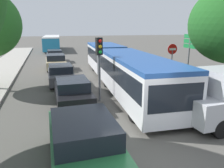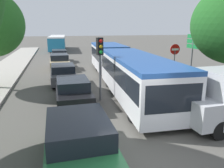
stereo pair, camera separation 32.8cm
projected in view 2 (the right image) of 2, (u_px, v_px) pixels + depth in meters
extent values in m
plane|color=#4F4C47|center=(147.00, 163.00, 6.51)|extent=(200.00, 200.00, 0.00)
cube|color=#9E998E|center=(8.00, 68.00, 21.04)|extent=(3.20, 44.75, 0.14)
cube|color=silver|center=(136.00, 77.00, 12.03)|extent=(3.02, 9.22, 1.96)
cube|color=black|center=(136.00, 71.00, 11.94)|extent=(3.01, 8.85, 0.86)
cube|color=#234C93|center=(136.00, 58.00, 11.76)|extent=(3.02, 9.22, 0.19)
cube|color=silver|center=(108.00, 57.00, 20.19)|extent=(2.83, 6.36, 1.96)
cube|color=black|center=(108.00, 53.00, 20.11)|extent=(2.84, 6.11, 0.86)
cube|color=#234C93|center=(108.00, 45.00, 19.92)|extent=(2.83, 6.36, 0.19)
cylinder|color=black|center=(116.00, 63.00, 16.79)|extent=(1.86, 1.07, 1.80)
cube|color=black|center=(174.00, 98.00, 7.69)|extent=(2.15, 0.23, 1.05)
cylinder|color=black|center=(177.00, 107.00, 9.65)|extent=(0.35, 0.97, 0.96)
cylinder|color=black|center=(132.00, 111.00, 9.27)|extent=(0.35, 0.97, 0.96)
cylinder|color=black|center=(137.00, 78.00, 15.17)|extent=(0.35, 0.97, 0.96)
cylinder|color=black|center=(108.00, 80.00, 14.79)|extent=(0.35, 0.97, 0.96)
cylinder|color=black|center=(119.00, 65.00, 20.58)|extent=(0.35, 0.97, 0.96)
cylinder|color=black|center=(97.00, 66.00, 20.20)|extent=(0.35, 0.97, 0.96)
cube|color=teal|center=(58.00, 43.00, 38.26)|extent=(3.20, 11.57, 1.99)
cube|color=black|center=(58.00, 41.00, 38.17)|extent=(3.19, 11.00, 0.84)
cube|color=silver|center=(57.00, 36.00, 37.99)|extent=(3.20, 11.57, 0.20)
cylinder|color=black|center=(53.00, 46.00, 41.83)|extent=(0.36, 1.01, 0.99)
cylinder|color=black|center=(64.00, 45.00, 42.24)|extent=(0.36, 1.01, 0.99)
cylinder|color=black|center=(50.00, 49.00, 35.00)|extent=(0.36, 1.01, 0.99)
cylinder|color=black|center=(64.00, 49.00, 35.41)|extent=(0.36, 1.01, 0.99)
cube|color=#236638|center=(79.00, 145.00, 6.29)|extent=(1.83, 4.29, 0.69)
cube|color=black|center=(78.00, 127.00, 6.04)|extent=(1.68, 2.25, 0.53)
cylinder|color=black|center=(52.00, 136.00, 7.45)|extent=(0.23, 0.65, 0.65)
cylinder|color=black|center=(96.00, 130.00, 7.83)|extent=(0.23, 0.65, 0.65)
cube|color=black|center=(73.00, 94.00, 11.34)|extent=(1.69, 3.97, 0.64)
cube|color=black|center=(73.00, 84.00, 11.11)|extent=(1.55, 2.08, 0.49)
cylinder|color=black|center=(59.00, 93.00, 12.42)|extent=(0.21, 0.61, 0.61)
cylinder|color=black|center=(83.00, 91.00, 12.77)|extent=(0.21, 0.61, 0.61)
cylinder|color=black|center=(60.00, 108.00, 10.04)|extent=(0.21, 0.61, 0.61)
cylinder|color=black|center=(91.00, 105.00, 10.39)|extent=(0.21, 0.61, 0.61)
cube|color=#47474C|center=(63.00, 76.00, 15.55)|extent=(1.69, 3.97, 0.64)
cube|color=black|center=(63.00, 68.00, 15.31)|extent=(1.55, 2.08, 0.49)
cylinder|color=black|center=(53.00, 76.00, 16.62)|extent=(0.21, 0.60, 0.60)
cylinder|color=black|center=(72.00, 75.00, 16.97)|extent=(0.21, 0.60, 0.60)
cylinder|color=black|center=(53.00, 84.00, 14.25)|extent=(0.21, 0.60, 0.60)
cylinder|color=black|center=(75.00, 83.00, 14.60)|extent=(0.21, 0.60, 0.60)
cube|color=tan|center=(60.00, 63.00, 20.99)|extent=(1.77, 4.15, 0.67)
cube|color=black|center=(59.00, 57.00, 20.75)|extent=(1.62, 2.17, 0.51)
cylinder|color=black|center=(52.00, 64.00, 22.12)|extent=(0.22, 0.63, 0.63)
cylinder|color=black|center=(67.00, 63.00, 22.49)|extent=(0.22, 0.63, 0.63)
cylinder|color=black|center=(52.00, 68.00, 19.64)|extent=(0.22, 0.63, 0.63)
cylinder|color=black|center=(69.00, 68.00, 20.01)|extent=(0.22, 0.63, 0.63)
cube|color=#B7BABF|center=(59.00, 57.00, 25.43)|extent=(1.71, 4.02, 0.65)
cube|color=black|center=(59.00, 52.00, 25.20)|extent=(1.57, 2.11, 0.50)
cylinder|color=black|center=(53.00, 58.00, 26.52)|extent=(0.21, 0.61, 0.61)
cylinder|color=black|center=(65.00, 57.00, 26.88)|extent=(0.21, 0.61, 0.61)
cylinder|color=black|center=(53.00, 61.00, 24.12)|extent=(0.21, 0.61, 0.61)
cylinder|color=black|center=(66.00, 60.00, 24.47)|extent=(0.21, 0.61, 0.61)
cube|color=#B7BABF|center=(196.00, 110.00, 8.33)|extent=(0.98, 1.93, 1.00)
cylinder|color=black|center=(219.00, 130.00, 7.79)|extent=(0.73, 0.27, 0.72)
cylinder|color=black|center=(190.00, 113.00, 9.34)|extent=(0.73, 0.27, 0.72)
cylinder|color=#56595E|center=(100.00, 70.00, 11.69)|extent=(0.12, 0.12, 3.40)
cube|color=black|center=(100.00, 46.00, 11.38)|extent=(0.36, 0.30, 0.90)
sphere|color=red|center=(101.00, 41.00, 11.18)|extent=(0.18, 0.18, 0.18)
sphere|color=#EAAD14|center=(101.00, 47.00, 11.25)|extent=(0.18, 0.18, 0.18)
sphere|color=green|center=(101.00, 52.00, 11.32)|extent=(0.18, 0.18, 0.18)
cylinder|color=#56595E|center=(174.00, 68.00, 15.01)|extent=(0.08, 0.08, 2.40)
cylinder|color=red|center=(175.00, 49.00, 14.69)|extent=(0.70, 0.03, 0.70)
cube|color=white|center=(175.00, 49.00, 14.67)|extent=(0.50, 0.04, 0.14)
cylinder|color=#56595E|center=(192.00, 58.00, 15.43)|extent=(0.10, 0.10, 3.60)
cube|color=#197A38|center=(194.00, 36.00, 15.05)|extent=(0.08, 1.40, 0.28)
cube|color=#197A38|center=(193.00, 41.00, 15.13)|extent=(0.08, 1.40, 0.28)
cube|color=#197A38|center=(193.00, 46.00, 15.22)|extent=(0.08, 1.40, 0.28)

